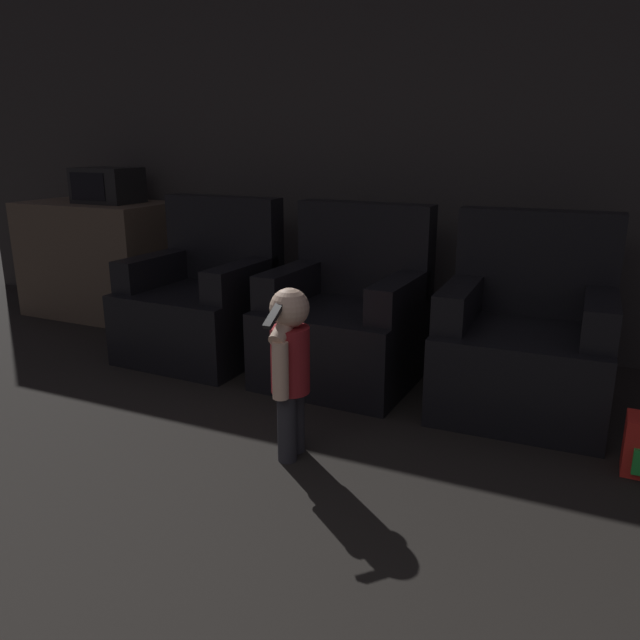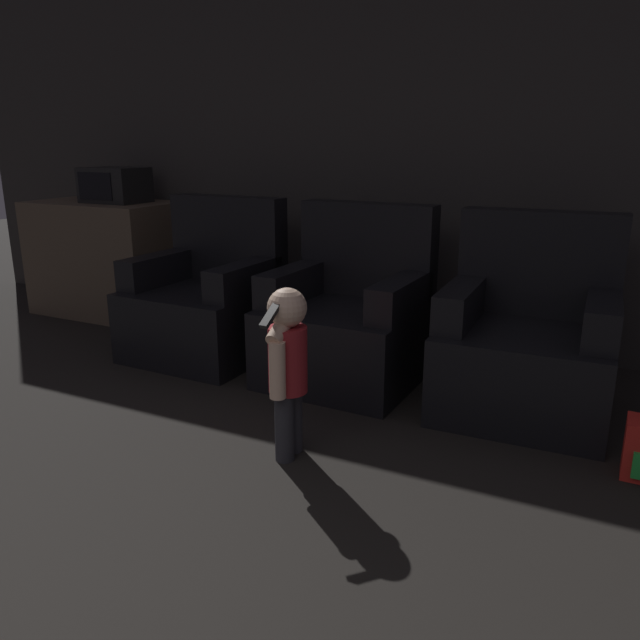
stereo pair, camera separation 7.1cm
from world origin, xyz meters
name	(u,v)px [view 2 (the right image)]	position (x,y,z in m)	size (l,w,h in m)	color
wall_back	(422,154)	(0.00, 4.50, 1.30)	(8.40, 0.05, 2.60)	#33302D
armchair_left	(207,302)	(-1.14, 3.57, 0.35)	(0.87, 0.83, 1.03)	black
armchair_middle	(348,322)	(-0.12, 3.57, 0.35)	(0.87, 0.83, 1.03)	black
armchair_right	(526,346)	(0.90, 3.57, 0.35)	(0.87, 0.83, 1.03)	black
person_toddler	(287,360)	(0.04, 2.55, 0.46)	(0.17, 0.31, 0.79)	#28282D
kitchen_counter	(108,258)	(-2.50, 4.08, 0.46)	(1.19, 0.70, 0.92)	brown
microwave	(115,185)	(-2.36, 4.08, 1.05)	(0.48, 0.35, 0.27)	black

